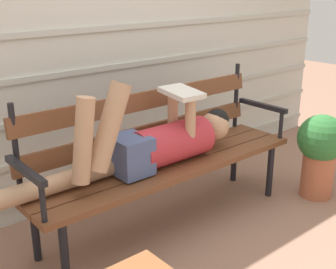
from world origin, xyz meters
The scene contains 5 objects.
ground_plane centered at (0.00, 0.00, 0.00)m, with size 12.00×12.00×0.00m, color #936B56.
house_siding centered at (0.00, 0.73, 1.18)m, with size 4.70×0.08×2.35m.
park_bench centered at (0.00, 0.13, 0.48)m, with size 1.84×0.45×0.90m.
reclining_person centered at (-0.12, 0.07, 0.58)m, with size 1.73×0.26×0.58m.
potted_plant centered at (1.07, -0.32, 0.35)m, with size 0.33×0.33×0.60m.
Camera 1 is at (-1.63, -1.86, 1.48)m, focal length 47.71 mm.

